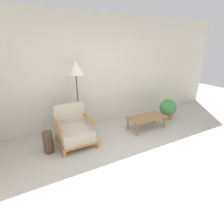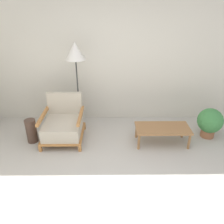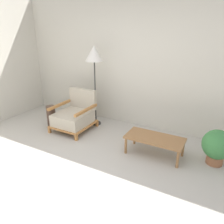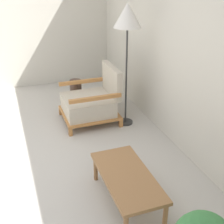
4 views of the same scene
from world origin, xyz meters
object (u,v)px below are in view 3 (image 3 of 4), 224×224
Objects in this scene: armchair at (74,116)px; vase at (51,116)px; floor_lamp at (94,56)px; coffee_table at (155,139)px; potted_plant at (217,146)px.

armchair is 0.58m from vase.
coffee_table is (1.54, -0.60, -1.19)m from floor_lamp.
potted_plant is (2.47, -0.39, -1.16)m from floor_lamp.
armchair is 2.72m from potted_plant.
vase is (-2.35, 0.07, -0.06)m from coffee_table.
coffee_table is at bearing -1.73° from vase.
coffee_table is 2.14× the size of vase.
vase is at bearing -170.06° from armchair.
potted_plant reaches higher than vase.
vase is (-0.81, -0.53, -1.25)m from floor_lamp.
vase reaches higher than coffee_table.
potted_plant is at bearing 0.88° from armchair.
coffee_table is at bearing -5.41° from armchair.
vase is 3.28m from potted_plant.
armchair reaches higher than potted_plant.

